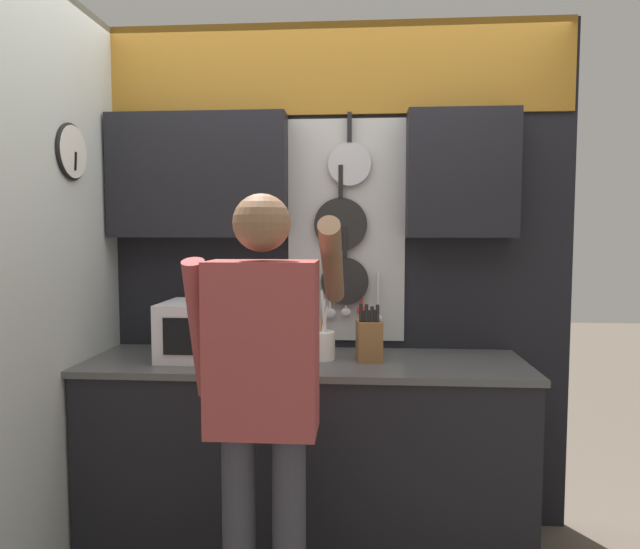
{
  "coord_description": "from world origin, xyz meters",
  "views": [
    {
      "loc": [
        0.26,
        -2.59,
        1.51
      ],
      "look_at": [
        0.05,
        0.19,
        1.29
      ],
      "focal_mm": 32.0,
      "sensor_mm": 36.0,
      "label": 1
    }
  ],
  "objects_px": {
    "utensil_crock": "(323,343)",
    "knife_block": "(369,339)",
    "microwave": "(214,330)",
    "person": "(263,384)"
  },
  "relations": [
    {
      "from": "knife_block",
      "to": "person",
      "type": "bearing_deg",
      "value": -119.92
    },
    {
      "from": "microwave",
      "to": "person",
      "type": "bearing_deg",
      "value": -62.07
    },
    {
      "from": "microwave",
      "to": "utensil_crock",
      "type": "bearing_deg",
      "value": 0.17
    },
    {
      "from": "knife_block",
      "to": "person",
      "type": "xyz_separation_m",
      "value": [
        -0.38,
        -0.66,
        -0.04
      ]
    },
    {
      "from": "microwave",
      "to": "knife_block",
      "type": "relative_size",
      "value": 1.76
    },
    {
      "from": "person",
      "to": "utensil_crock",
      "type": "bearing_deg",
      "value": 75.79
    },
    {
      "from": "utensil_crock",
      "to": "knife_block",
      "type": "bearing_deg",
      "value": -0.35
    },
    {
      "from": "microwave",
      "to": "knife_block",
      "type": "bearing_deg",
      "value": 0.02
    },
    {
      "from": "knife_block",
      "to": "person",
      "type": "distance_m",
      "value": 0.76
    },
    {
      "from": "knife_block",
      "to": "utensil_crock",
      "type": "bearing_deg",
      "value": 179.65
    }
  ]
}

